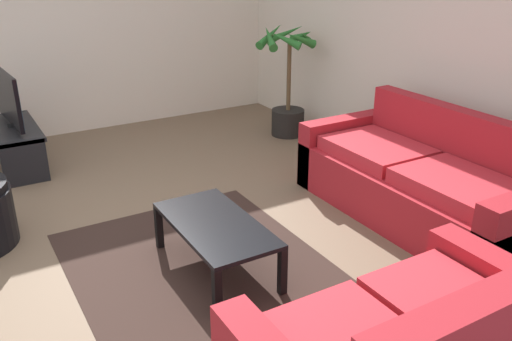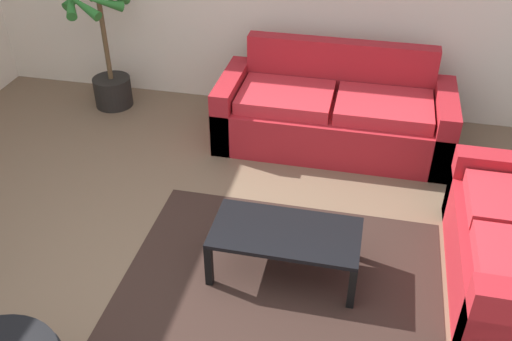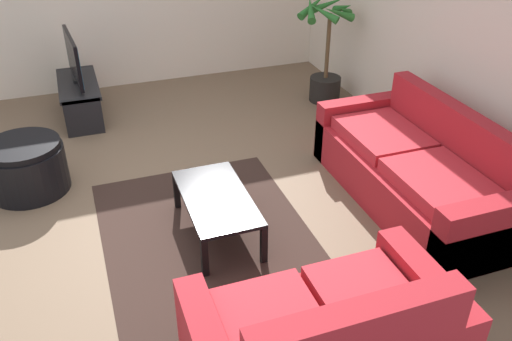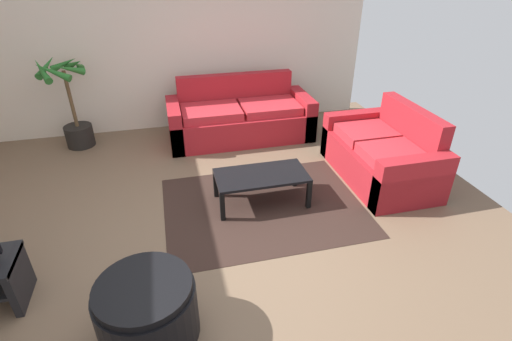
% 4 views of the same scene
% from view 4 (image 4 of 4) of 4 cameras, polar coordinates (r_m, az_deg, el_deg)
% --- Properties ---
extents(ground_plane, '(6.60, 6.60, 0.00)m').
position_cam_4_polar(ground_plane, '(3.96, -6.98, -9.66)').
color(ground_plane, brown).
extents(wall_back, '(6.00, 0.06, 2.70)m').
position_cam_4_polar(wall_back, '(6.17, -11.80, 18.47)').
color(wall_back, beige).
rests_on(wall_back, ground).
extents(couch_main, '(2.14, 0.90, 0.90)m').
position_cam_4_polar(couch_main, '(5.87, -2.42, 7.79)').
color(couch_main, maroon).
rests_on(couch_main, ground).
extents(couch_loveseat, '(0.90, 1.57, 0.90)m').
position_cam_4_polar(couch_loveseat, '(5.02, 18.32, 2.16)').
color(couch_loveseat, maroon).
rests_on(couch_loveseat, ground).
extents(coffee_table, '(1.02, 0.52, 0.37)m').
position_cam_4_polar(coffee_table, '(4.25, 0.80, -1.10)').
color(coffee_table, black).
rests_on(coffee_table, ground).
extents(area_rug, '(2.20, 1.70, 0.01)m').
position_cam_4_polar(area_rug, '(4.34, 1.10, -5.34)').
color(area_rug, black).
rests_on(area_rug, ground).
extents(potted_palm, '(0.69, 0.68, 1.31)m').
position_cam_4_polar(potted_palm, '(6.07, -25.77, 8.01)').
color(potted_palm, black).
rests_on(potted_palm, ground).
extents(ottoman, '(0.73, 0.73, 0.50)m').
position_cam_4_polar(ottoman, '(3.05, -15.95, -19.45)').
color(ottoman, black).
rests_on(ottoman, ground).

